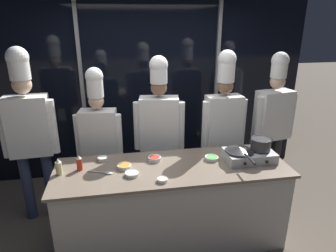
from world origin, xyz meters
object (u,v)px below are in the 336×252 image
serving_spoon_slotted (105,173)px  chef_head (29,126)px  prep_bowl_chicken (162,180)px  prep_bowl_scallions (212,158)px  prep_bowl_carrots (124,166)px  frying_pan (239,149)px  squeeze_bottle_oil (59,167)px  chef_line (159,124)px  squeeze_bottle_chili (79,163)px  chef_apprentice (273,116)px  prep_bowl_chili_flakes (155,158)px  portable_stove (249,155)px  chef_sous (99,134)px  prep_bowl_bean_sprouts (103,158)px  stock_pot (261,144)px  prep_bowl_garlic (132,174)px  chef_pastry (223,120)px

serving_spoon_slotted → chef_head: (-0.83, 0.70, 0.29)m
prep_bowl_chicken → chef_head: chef_head is taller
prep_bowl_scallions → chef_head: (-1.94, 0.59, 0.28)m
prep_bowl_scallions → prep_bowl_carrots: size_ratio=1.01×
frying_pan → squeeze_bottle_oil: 1.82m
chef_line → squeeze_bottle_chili: bearing=43.4°
frying_pan → prep_bowl_chicken: 0.91m
chef_line → chef_apprentice: chef_apprentice is taller
prep_bowl_carrots → serving_spoon_slotted: size_ratio=0.56×
squeeze_bottle_oil → prep_bowl_chili_flakes: squeeze_bottle_oil is taller
squeeze_bottle_chili → prep_bowl_carrots: squeeze_bottle_chili is taller
prep_bowl_chicken → portable_stove: bearing=15.8°
prep_bowl_carrots → serving_spoon_slotted: bearing=-159.0°
prep_bowl_chili_flakes → chef_apprentice: (1.66, 0.61, 0.18)m
portable_stove → prep_bowl_scallions: portable_stove is taller
squeeze_bottle_chili → prep_bowl_carrots: bearing=-5.8°
frying_pan → prep_bowl_scallions: 0.31m
chef_sous → prep_bowl_bean_sprouts: bearing=103.7°
stock_pot → serving_spoon_slotted: stock_pot is taller
squeeze_bottle_oil → prep_bowl_chicken: squeeze_bottle_oil is taller
prep_bowl_garlic → chef_line: bearing=64.8°
prep_bowl_carrots → serving_spoon_slotted: 0.20m
squeeze_bottle_chili → chef_line: 1.09m
serving_spoon_slotted → chef_head: size_ratio=0.12×
prep_bowl_chili_flakes → serving_spoon_slotted: size_ratio=0.53×
prep_bowl_garlic → chef_sous: bearing=112.2°
portable_stove → chef_pastry: (-0.06, 0.66, 0.18)m
prep_bowl_carrots → chef_head: (-1.02, 0.63, 0.27)m
frying_pan → serving_spoon_slotted: frying_pan is taller
stock_pot → chef_head: (-2.45, 0.67, 0.12)m
frying_pan → squeeze_bottle_chili: frying_pan is taller
chef_head → squeeze_bottle_oil: bearing=117.9°
chef_pastry → serving_spoon_slotted: bearing=22.3°
prep_bowl_chili_flakes → prep_bowl_chicken: size_ratio=1.35×
frying_pan → portable_stove: bearing=2.1°
frying_pan → serving_spoon_slotted: bearing=-179.1°
chef_pastry → prep_bowl_chicken: bearing=42.5°
prep_bowl_carrots → chef_pastry: chef_pastry is taller
prep_bowl_chili_flakes → serving_spoon_slotted: prep_bowl_chili_flakes is taller
portable_stove → frying_pan: 0.14m
squeeze_bottle_oil → prep_bowl_scallions: bearing=1.8°
prep_bowl_chili_flakes → chef_apprentice: 1.78m
squeeze_bottle_oil → prep_bowl_garlic: 0.71m
serving_spoon_slotted → portable_stove: bearing=1.0°
prep_bowl_chicken → chef_head: 1.68m
prep_bowl_garlic → prep_bowl_scallions: size_ratio=0.94×
chef_head → chef_sous: (0.75, 0.03, -0.16)m
chef_line → chef_pastry: size_ratio=0.97×
stock_pot → squeeze_bottle_chili: stock_pot is taller
prep_bowl_chicken → chef_sous: chef_sous is taller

